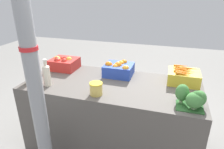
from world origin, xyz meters
TOP-DOWN VIEW (x-y plane):
  - ground_plane at (0.00, 0.00)m, footprint 10.00×10.00m
  - market_table at (0.00, 0.00)m, footprint 1.83×0.82m
  - support_pole at (-0.42, -0.67)m, footprint 0.13×0.13m
  - apple_crate at (-0.69, 0.23)m, footprint 0.32×0.28m
  - orange_crate at (0.01, 0.23)m, footprint 0.32×0.28m
  - carrot_crate at (0.71, 0.23)m, footprint 0.32×0.28m
  - broccoli_pile at (0.77, -0.26)m, footprint 0.25×0.20m
  - juice_bottle_golden at (-0.84, -0.24)m, footprint 0.08×0.08m
  - juice_bottle_ruby at (-0.72, -0.24)m, footprint 0.07×0.07m
  - juice_bottle_cloudy at (-0.62, -0.24)m, footprint 0.07×0.07m
  - pickle_jar at (-0.07, -0.28)m, footprint 0.12×0.12m

SIDE VIEW (x-z plane):
  - ground_plane at x=0.00m, z-range 0.00..0.00m
  - market_table at x=0.00m, z-range 0.00..0.83m
  - pickle_jar at x=-0.07m, z-range 0.83..0.95m
  - carrot_crate at x=0.71m, z-range 0.81..0.98m
  - apple_crate at x=-0.69m, z-range 0.82..0.99m
  - orange_crate at x=0.01m, z-range 0.82..0.99m
  - broccoli_pile at x=0.77m, z-range 0.83..1.00m
  - juice_bottle_golden at x=-0.84m, z-range 0.81..1.05m
  - juice_bottle_ruby at x=-0.72m, z-range 0.81..1.05m
  - juice_bottle_cloudy at x=-0.62m, z-range 0.81..1.09m
  - support_pole at x=-0.42m, z-range 0.00..2.63m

